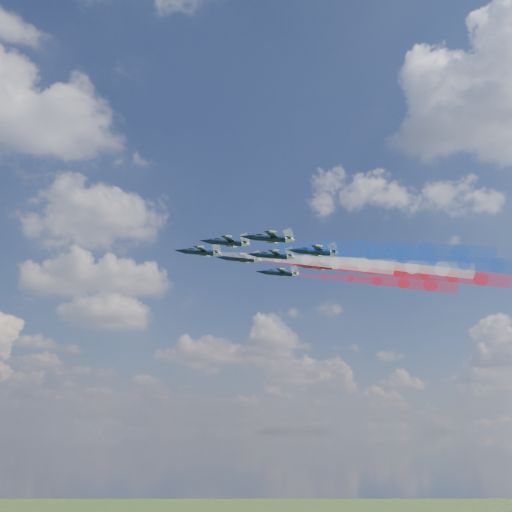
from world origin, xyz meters
name	(u,v)px	position (x,y,z in m)	size (l,w,h in m)	color
jet_lead	(200,252)	(-14.23, 1.69, 154.05)	(11.01, 13.76, 3.67)	black
trail_lead	(306,260)	(12.01, -12.26, 151.07)	(4.59, 47.58, 4.59)	white
jet_inner_left	(227,243)	(-11.27, -11.76, 153.38)	(11.01, 13.76, 3.67)	black
trail_inner_left	(341,251)	(14.97, -25.72, 150.41)	(4.59, 47.58, 4.59)	blue
jet_inner_right	(241,259)	(-1.19, 3.26, 153.98)	(11.01, 13.76, 3.67)	black
trail_inner_right	(344,267)	(25.05, -10.69, 151.00)	(4.59, 47.58, 4.59)	red
jet_outer_left	(269,238)	(-5.39, -25.55, 151.21)	(11.01, 13.76, 3.67)	black
trail_outer_left	(393,247)	(20.85, -39.51, 148.23)	(4.59, 47.58, 4.59)	blue
jet_center_third	(273,256)	(3.23, -9.17, 152.11)	(11.01, 13.76, 3.67)	black
trail_center_third	(382,264)	(29.47, -23.12, 149.14)	(4.59, 47.58, 4.59)	white
jet_outer_right	(279,273)	(14.05, 8.99, 152.66)	(11.01, 13.76, 3.67)	black
trail_outer_right	(377,281)	(40.29, -4.97, 149.68)	(4.59, 47.58, 4.59)	red
jet_rear_left	(315,252)	(9.01, -22.42, 150.33)	(11.01, 13.76, 3.67)	black
trail_rear_left	(432,261)	(35.25, -36.37, 147.35)	(4.59, 47.58, 4.59)	blue
jet_rear_right	(318,266)	(19.35, -6.05, 151.68)	(11.01, 13.76, 3.67)	black
trail_rear_right	(423,274)	(45.59, -20.01, 148.70)	(4.59, 47.58, 4.59)	red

